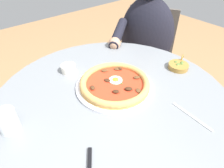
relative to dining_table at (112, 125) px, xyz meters
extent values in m
cylinder|color=gray|center=(0.00, 0.00, 0.16)|extent=(0.95, 0.95, 0.03)
cylinder|color=slate|center=(0.00, 0.00, -0.20)|extent=(0.11, 0.11, 0.70)
cylinder|color=white|center=(0.05, 0.04, 0.18)|extent=(0.33, 0.33, 0.01)
cylinder|color=tan|center=(0.05, 0.04, 0.19)|extent=(0.29, 0.29, 0.01)
torus|color=tan|center=(0.05, 0.04, 0.20)|extent=(0.29, 0.29, 0.03)
cylinder|color=red|center=(0.05, 0.04, 0.20)|extent=(0.28, 0.28, 0.00)
cylinder|color=white|center=(0.06, 0.05, 0.20)|extent=(0.06, 0.06, 0.00)
ellipsoid|color=yellow|center=(0.06, 0.05, 0.20)|extent=(0.03, 0.03, 0.02)
ellipsoid|color=#3D2314|center=(0.06, -0.03, 0.20)|extent=(0.04, 0.04, 0.01)
ellipsoid|color=#3D2314|center=(0.01, -0.01, 0.20)|extent=(0.03, 0.03, 0.01)
ellipsoid|color=brown|center=(0.07, 0.14, 0.20)|extent=(0.04, 0.04, 0.01)
ellipsoid|color=#4C2D19|center=(-0.05, 0.07, 0.20)|extent=(0.03, 0.03, 0.01)
ellipsoid|color=#3D2314|center=(0.03, 0.07, 0.20)|extent=(0.03, 0.03, 0.01)
ellipsoid|color=#3D2314|center=(0.13, 0.10, 0.20)|extent=(0.02, 0.02, 0.01)
ellipsoid|color=brown|center=(0.12, 0.11, 0.20)|extent=(0.04, 0.04, 0.01)
ellipsoid|color=brown|center=(0.09, -0.06, 0.20)|extent=(0.03, 0.04, 0.01)
ellipsoid|color=brown|center=(0.14, 0.01, 0.20)|extent=(0.04, 0.03, 0.01)
ellipsoid|color=#2D6B28|center=(0.07, 0.02, 0.20)|extent=(0.01, 0.01, 0.00)
ellipsoid|color=#2D6B28|center=(0.07, 0.08, 0.20)|extent=(0.01, 0.01, 0.00)
ellipsoid|color=#2D6B28|center=(0.06, 0.06, 0.20)|extent=(0.01, 0.01, 0.00)
cylinder|color=silver|center=(-0.37, 0.09, 0.22)|extent=(0.07, 0.07, 0.08)
cylinder|color=silver|center=(-0.37, 0.09, 0.19)|extent=(0.06, 0.06, 0.02)
cube|color=black|center=(-0.23, -0.17, 0.18)|extent=(0.05, 0.07, 0.01)
cylinder|color=white|center=(-0.05, 0.26, 0.20)|extent=(0.07, 0.07, 0.04)
cylinder|color=olive|center=(-0.05, 0.26, 0.20)|extent=(0.06, 0.06, 0.01)
cylinder|color=olive|center=(0.37, -0.05, 0.19)|extent=(0.09, 0.09, 0.02)
torus|color=olive|center=(0.42, -0.03, 0.21)|extent=(0.03, 0.02, 0.03)
ellipsoid|color=#516B2D|center=(0.38, -0.03, 0.20)|extent=(0.02, 0.02, 0.02)
ellipsoid|color=#516B2D|center=(0.38, -0.05, 0.20)|extent=(0.02, 0.02, 0.02)
ellipsoid|color=#516B2D|center=(0.39, -0.05, 0.20)|extent=(0.02, 0.02, 0.02)
ellipsoid|color=#516B2D|center=(0.36, -0.04, 0.20)|extent=(0.02, 0.02, 0.02)
ellipsoid|color=#516B2D|center=(0.37, -0.05, 0.20)|extent=(0.02, 0.02, 0.02)
cube|color=#BCBCC1|center=(0.15, -0.26, 0.18)|extent=(0.02, 0.17, 0.00)
cube|color=#282833|center=(0.61, 0.37, -0.35)|extent=(0.42, 0.44, 0.45)
ellipsoid|color=black|center=(0.61, 0.37, 0.13)|extent=(0.37, 0.42, 0.51)
cylinder|color=black|center=(0.36, 0.37, 0.21)|extent=(0.25, 0.20, 0.10)
sphere|color=tan|center=(0.28, 0.31, 0.20)|extent=(0.07, 0.07, 0.07)
cube|color=#504A45|center=(0.65, 0.39, -0.13)|extent=(0.57, 0.57, 0.02)
cube|color=#504A45|center=(0.82, 0.49, 0.06)|extent=(0.21, 0.33, 0.36)
cylinder|color=#4C4742|center=(0.40, 0.46, -0.35)|extent=(0.02, 0.02, 0.44)
cylinder|color=#4C4742|center=(0.59, 0.14, -0.35)|extent=(0.02, 0.02, 0.44)
cylinder|color=#4C4742|center=(0.72, 0.65, -0.35)|extent=(0.02, 0.02, 0.44)
cylinder|color=#4C4742|center=(0.91, 0.33, -0.35)|extent=(0.02, 0.02, 0.44)
camera|label=1|loc=(-0.38, -0.45, 0.71)|focal=31.63mm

